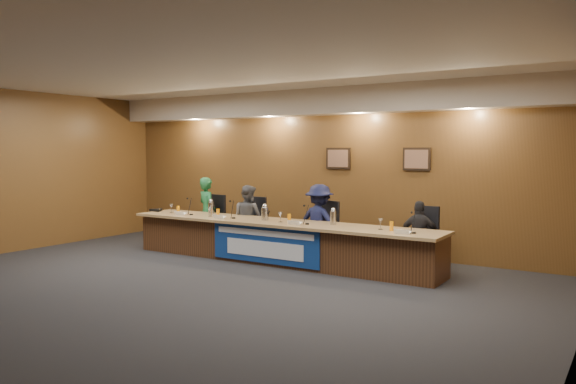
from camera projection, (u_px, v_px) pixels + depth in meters
name	position (u px, v px, depth m)	size (l,w,h in m)	color
floor	(185.00, 290.00, 8.07)	(10.00, 10.00, 0.00)	black
ceiling	(182.00, 65.00, 7.83)	(10.00, 8.00, 0.04)	silver
wall_back	(321.00, 171.00, 11.31)	(10.00, 0.04, 3.20)	brown
soffit	(315.00, 102.00, 11.00)	(10.00, 0.50, 0.50)	beige
dais_body	(278.00, 243.00, 10.06)	(6.00, 0.80, 0.70)	#452815
dais_top	(276.00, 223.00, 9.99)	(6.10, 0.95, 0.05)	#95754B
banner	(264.00, 245.00, 9.71)	(2.20, 0.02, 0.65)	navy
banner_text_upper	(264.00, 233.00, 9.68)	(2.00, 0.01, 0.10)	silver
banner_text_lower	(264.00, 249.00, 9.70)	(1.60, 0.01, 0.28)	silver
wall_photo_left	(338.00, 158.00, 11.05)	(0.52, 0.04, 0.42)	black
wall_photo_right	(417.00, 159.00, 10.19)	(0.52, 0.04, 0.42)	black
panelist_a	(207.00, 212.00, 11.64)	(0.53, 0.35, 1.45)	#1A592E
panelist_b	(248.00, 219.00, 11.08)	(0.64, 0.50, 1.33)	#4A4A4F
panelist_c	(319.00, 222.00, 10.21)	(0.90, 0.52, 1.39)	#0F1333
panelist_d	(420.00, 237.00, 9.21)	(0.69, 0.29, 1.18)	black
office_chair_a	(210.00, 223.00, 11.74)	(0.48, 0.48, 0.08)	black
office_chair_b	(251.00, 227.00, 11.18)	(0.48, 0.48, 0.08)	black
office_chair_c	(322.00, 234.00, 10.31)	(0.48, 0.48, 0.08)	black
office_chair_d	(422.00, 243.00, 9.30)	(0.48, 0.48, 0.08)	black
nameplate_a	(179.00, 213.00, 10.90)	(0.24, 0.06, 0.09)	white
microphone_a	(191.00, 214.00, 10.95)	(0.07, 0.07, 0.02)	black
juice_glass_a	(178.00, 210.00, 11.23)	(0.06, 0.06, 0.15)	orange
water_glass_a	(171.00, 209.00, 11.28)	(0.08, 0.08, 0.18)	silver
nameplate_b	(218.00, 216.00, 10.34)	(0.24, 0.06, 0.09)	white
microphone_b	(234.00, 218.00, 10.38)	(0.07, 0.07, 0.02)	black
juice_glass_b	(218.00, 213.00, 10.67)	(0.06, 0.06, 0.15)	orange
water_glass_b	(210.00, 212.00, 10.69)	(0.08, 0.08, 0.18)	silver
nameplate_c	(294.00, 222.00, 9.49)	(0.24, 0.06, 0.09)	white
microphone_c	(307.00, 224.00, 9.54)	(0.07, 0.07, 0.02)	black
juice_glass_c	(289.00, 218.00, 9.81)	(0.06, 0.06, 0.15)	orange
water_glass_c	(280.00, 217.00, 9.82)	(0.08, 0.08, 0.18)	silver
nameplate_d	(402.00, 231.00, 8.42)	(0.24, 0.06, 0.09)	white
microphone_d	(414.00, 233.00, 8.50)	(0.07, 0.07, 0.02)	black
juice_glass_d	(391.00, 226.00, 8.77)	(0.06, 0.06, 0.15)	orange
water_glass_d	(380.00, 224.00, 8.89)	(0.08, 0.08, 0.18)	silver
carafe_left	(211.00, 209.00, 10.92)	(0.11, 0.11, 0.25)	silver
carafe_mid	(265.00, 214.00, 10.14)	(0.13, 0.13, 0.23)	silver
carafe_right	(333.00, 218.00, 9.48)	(0.11, 0.11, 0.24)	silver
speakerphone	(157.00, 210.00, 11.59)	(0.32, 0.32, 0.05)	black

